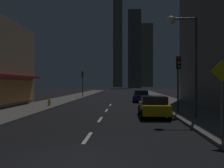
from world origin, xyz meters
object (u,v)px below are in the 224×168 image
at_px(fire_hydrant_far_left, 49,102).
at_px(traffic_light_far_left, 83,78).
at_px(street_lamp_right, 183,41).
at_px(pedestrian_crossing_sign, 222,91).
at_px(car_parked_near, 154,106).
at_px(car_parked_far, 141,96).
at_px(traffic_light_near_right, 178,72).

relative_size(fire_hydrant_far_left, traffic_light_far_left, 0.16).
bearing_deg(street_lamp_right, pedestrian_crossing_sign, -87.78).
bearing_deg(car_parked_near, fire_hydrant_far_left, 146.05).
xyz_separation_m(car_parked_near, pedestrian_crossing_sign, (2.00, -6.77, 1.28)).
distance_m(car_parked_far, pedestrian_crossing_sign, 20.51).
distance_m(fire_hydrant_far_left, traffic_light_far_left, 16.50).
distance_m(car_parked_near, pedestrian_crossing_sign, 7.18).
bearing_deg(car_parked_near, pedestrian_crossing_sign, -73.55).
relative_size(traffic_light_near_right, traffic_light_far_left, 1.00).
distance_m(traffic_light_near_right, street_lamp_right, 2.73).
xyz_separation_m(car_parked_far, traffic_light_far_left, (-9.10, 9.07, 2.45)).
bearing_deg(traffic_light_near_right, car_parked_far, 98.50).
bearing_deg(car_parked_far, traffic_light_far_left, 135.10).
height_order(car_parked_near, traffic_light_far_left, traffic_light_far_left).
bearing_deg(fire_hydrant_far_left, pedestrian_crossing_sign, -48.87).
relative_size(traffic_light_near_right, street_lamp_right, 0.64).
distance_m(car_parked_near, car_parked_far, 13.59).
relative_size(car_parked_far, traffic_light_far_left, 1.01).
xyz_separation_m(traffic_light_far_left, street_lamp_right, (10.88, -23.77, 1.87)).
bearing_deg(traffic_light_far_left, car_parked_far, -44.90).
relative_size(car_parked_far, fire_hydrant_far_left, 6.48).
bearing_deg(fire_hydrant_far_left, traffic_light_far_left, 88.59).
bearing_deg(pedestrian_crossing_sign, traffic_light_far_left, 110.66).
bearing_deg(pedestrian_crossing_sign, car_parked_far, 95.61).
bearing_deg(traffic_light_far_left, pedestrian_crossing_sign, -69.34).
bearing_deg(street_lamp_right, fire_hydrant_far_left, 146.37).
relative_size(car_parked_far, traffic_light_near_right, 1.01).
distance_m(car_parked_far, traffic_light_far_left, 13.08).
height_order(car_parked_far, traffic_light_far_left, traffic_light_far_left).
relative_size(car_parked_near, pedestrian_crossing_sign, 1.34).
distance_m(traffic_light_near_right, traffic_light_far_left, 24.41).
relative_size(street_lamp_right, pedestrian_crossing_sign, 2.09).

